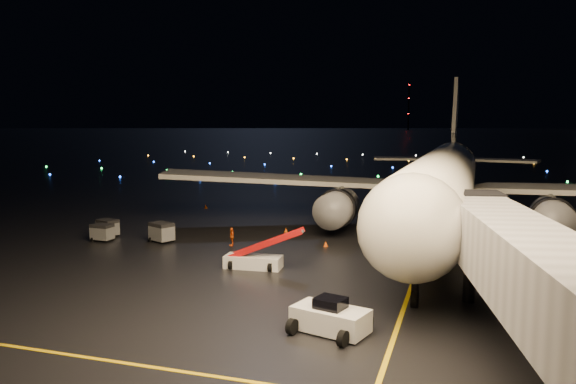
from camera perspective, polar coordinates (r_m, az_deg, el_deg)
name	(u,v)px	position (r m, az deg, el deg)	size (l,w,h in m)	color
ground	(438,141)	(330.75, 15.04, 5.04)	(2000.00, 2000.00, 0.00)	black
lane_centre	(422,254)	(46.54, 13.48, -6.15)	(0.25, 80.00, 0.02)	gold
lane_cross	(13,346)	(30.35, -26.13, -13.91)	(60.00, 0.25, 0.02)	gold
airliner	(445,146)	(57.15, 15.62, 4.56)	(58.19, 55.28, 16.49)	silver
pushback_tug	(330,315)	(28.95, 4.33, -12.34)	(3.76, 1.97, 1.79)	silver
belt_loader	(253,248)	(40.86, -3.55, -5.72)	(6.04, 1.65, 2.93)	silver
crew_c	(232,237)	(48.33, -5.73, -4.54)	(0.93, 0.39, 1.60)	#E65614
safety_cone_0	(326,244)	(48.04, 3.86, -5.27)	(0.42, 0.42, 0.48)	#E5530E
safety_cone_1	(369,223)	(58.38, 8.22, -3.11)	(0.44, 0.44, 0.50)	#E5530E
safety_cone_2	(286,230)	(54.08, -0.22, -3.87)	(0.40, 0.40, 0.46)	#E5530E
safety_cone_3	(206,206)	(69.64, -8.35, -1.45)	(0.46, 0.46, 0.52)	#E5530E
radio_mast	(409,106)	(774.18, 12.16, 8.53)	(1.80, 1.80, 64.00)	black
taxiway_lights	(400,166)	(137.45, 11.28, 2.65)	(164.00, 92.00, 0.36)	black
baggage_cart_0	(108,228)	(54.61, -17.85, -3.51)	(1.87, 1.31, 1.59)	gray
baggage_cart_1	(162,232)	(50.83, -12.72, -4.02)	(2.04, 1.43, 1.73)	gray
baggage_cart_2	(102,233)	(52.71, -18.35, -3.94)	(1.78, 1.25, 1.51)	gray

